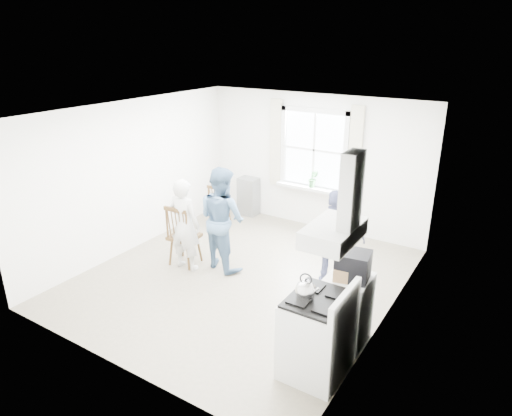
% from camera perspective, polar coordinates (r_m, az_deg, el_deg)
% --- Properties ---
extents(room_shell, '(4.62, 5.12, 2.64)m').
position_cam_1_polar(room_shell, '(6.78, -1.84, 1.07)').
color(room_shell, gray).
rests_on(room_shell, ground).
extents(window_assembly, '(1.88, 0.24, 1.70)m').
position_cam_1_polar(window_assembly, '(8.78, 7.17, 6.62)').
color(window_assembly, white).
rests_on(window_assembly, room_shell).
extents(range_hood, '(0.45, 0.76, 0.94)m').
position_cam_1_polar(range_hood, '(4.53, 10.36, -1.36)').
color(range_hood, silver).
rests_on(range_hood, room_shell).
extents(shelf_unit, '(0.40, 0.30, 0.80)m').
position_cam_1_polar(shelf_unit, '(9.64, -0.94, 1.47)').
color(shelf_unit, gray).
rests_on(shelf_unit, ground).
extents(gas_stove, '(0.68, 0.76, 1.12)m').
position_cam_1_polar(gas_stove, '(5.27, 7.67, -15.41)').
color(gas_stove, silver).
rests_on(gas_stove, ground).
extents(kettle, '(0.22, 0.22, 0.31)m').
position_cam_1_polar(kettle, '(4.93, 6.20, -10.20)').
color(kettle, silver).
rests_on(kettle, gas_stove).
extents(low_cabinet, '(0.50, 0.55, 0.90)m').
position_cam_1_polar(low_cabinet, '(5.81, 11.28, -12.29)').
color(low_cabinet, silver).
rests_on(low_cabinet, ground).
extents(stereo_stack, '(0.42, 0.39, 0.34)m').
position_cam_1_polar(stereo_stack, '(5.48, 12.04, -7.03)').
color(stereo_stack, black).
rests_on(stereo_stack, low_cabinet).
extents(cardboard_box, '(0.28, 0.23, 0.16)m').
position_cam_1_polar(cardboard_box, '(5.46, 10.98, -8.15)').
color(cardboard_box, tan).
rests_on(cardboard_box, low_cabinet).
extents(windsor_chair_a, '(0.37, 0.36, 0.86)m').
position_cam_1_polar(windsor_chair_a, '(8.98, -4.90, 0.80)').
color(windsor_chair_a, '#442D16').
rests_on(windsor_chair_a, ground).
extents(windsor_chair_b, '(0.49, 0.48, 1.06)m').
position_cam_1_polar(windsor_chair_b, '(7.46, -9.52, -2.71)').
color(windsor_chair_b, '#442D16').
rests_on(windsor_chair_b, ground).
extents(person_left, '(0.60, 0.60, 1.53)m').
position_cam_1_polar(person_left, '(7.34, -8.94, -2.07)').
color(person_left, silver).
rests_on(person_left, ground).
extents(person_mid, '(1.00, 1.00, 1.69)m').
position_cam_1_polar(person_mid, '(7.30, -4.27, -1.31)').
color(person_mid, slate).
rests_on(person_mid, ground).
extents(person_right, '(1.22, 1.22, 1.53)m').
position_cam_1_polar(person_right, '(6.81, 9.76, -3.97)').
color(person_right, navy).
rests_on(person_right, ground).
extents(potted_plant, '(0.23, 0.23, 0.34)m').
position_cam_1_polar(potted_plant, '(8.79, 7.15, 3.65)').
color(potted_plant, '#306C33').
rests_on(potted_plant, window_assembly).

